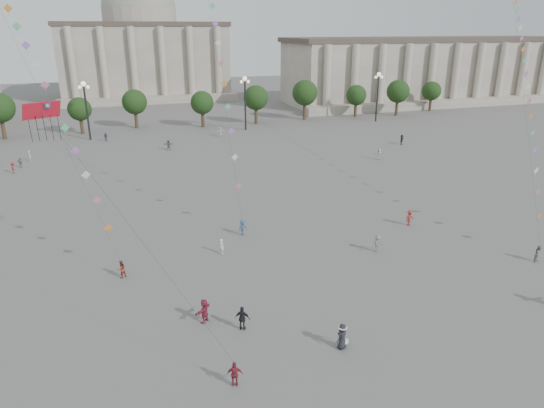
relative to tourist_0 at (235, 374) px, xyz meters
name	(u,v)px	position (x,y,z in m)	size (l,w,h in m)	color
ground	(306,342)	(5.49, 2.57, -0.82)	(360.00, 360.00, 0.00)	#5D5A58
hall_east	(430,70)	(80.49, 96.46, 7.61)	(84.00, 26.22, 17.20)	gray
hall_central	(143,47)	(5.49, 131.79, 13.41)	(48.30, 34.30, 35.50)	gray
tree_row	(165,101)	(5.49, 80.57, 4.58)	(137.12, 5.12, 8.00)	#332719
lamp_post_mid_west	(85,100)	(-9.51, 72.57, 6.53)	(2.00, 0.90, 10.65)	#262628
lamp_post_mid_east	(245,93)	(20.49, 72.57, 6.53)	(2.00, 0.90, 10.65)	#262628
lamp_post_far_east	(378,88)	(50.49, 72.57, 6.53)	(2.00, 0.90, 10.65)	#262628
person_crowd_0	(106,137)	(-6.76, 70.57, -0.03)	(0.93, 0.39, 1.58)	navy
person_crowd_4	(220,132)	(14.18, 67.82, 0.11)	(1.71, 0.55, 1.85)	silver
person_crowd_6	(377,244)	(16.99, 13.35, 0.03)	(1.10, 0.63, 1.70)	slate
person_crowd_7	(379,154)	(34.28, 43.03, 0.03)	(1.58, 0.50, 1.70)	white
person_crowd_8	(410,218)	(23.47, 17.95, 0.05)	(1.11, 0.64, 1.73)	maroon
person_crowd_9	(402,140)	(43.47, 51.07, 0.07)	(1.64, 0.52, 1.77)	black
person_crowd_10	(30,156)	(-18.10, 59.20, 0.04)	(0.62, 0.41, 1.71)	beige
person_crowd_12	(169,145)	(3.43, 59.85, 0.09)	(1.67, 0.53, 1.80)	slate
person_crowd_13	(222,246)	(3.13, 17.51, -0.07)	(0.54, 0.36, 1.49)	white
person_crowd_16	(20,163)	(-18.99, 55.69, -0.07)	(0.88, 0.37, 1.50)	slate
person_crowd_17	(13,168)	(-19.46, 52.63, 0.02)	(1.08, 0.62, 1.67)	#9F2B2C
tourist_0	(235,374)	(0.00, 0.00, 0.00)	(0.96, 0.40, 1.63)	maroon
tourist_1	(242,318)	(1.87, 5.30, 0.08)	(1.05, 0.44, 1.79)	black
tourist_2	(204,311)	(-0.45, 7.06, 0.08)	(1.66, 0.53, 1.79)	maroon
kite_flyer_0	(121,269)	(-5.82, 15.69, -0.04)	(0.75, 0.59, 1.55)	maroon
kite_flyer_1	(243,228)	(6.08, 21.02, -0.01)	(1.04, 0.60, 1.61)	navy
kite_flyer_2	(539,254)	(29.63, 7.08, -0.03)	(0.76, 0.59, 1.57)	slate
hat_person	(342,336)	(7.49, 1.27, 0.10)	(1.03, 0.92, 1.78)	black
dragon_kite	(46,124)	(-8.99, 9.01, 13.51)	(5.65, 5.29, 18.67)	red
kite_train_east	(519,28)	(45.73, 30.42, 18.84)	(30.67, 43.61, 63.79)	#3F3F3F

